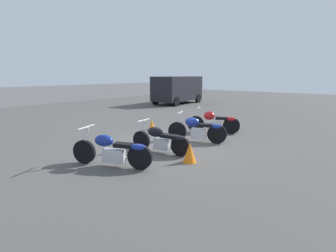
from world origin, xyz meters
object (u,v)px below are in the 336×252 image
motorcycle_slot_2 (198,129)px  motorcycle_slot_3 (214,122)px  traffic_cone_far (152,125)px  motorcycle_slot_0 (113,150)px  parked_van (178,89)px  motorcycle_slot_1 (161,140)px  traffic_cone_near (190,153)px

motorcycle_slot_2 → motorcycle_slot_3: size_ratio=1.03×
traffic_cone_far → motorcycle_slot_0: bearing=-150.2°
traffic_cone_far → parked_van: bearing=30.6°
motorcycle_slot_1 → traffic_cone_near: 1.18m
motorcycle_slot_0 → traffic_cone_near: motorcycle_slot_0 is taller
motorcycle_slot_1 → motorcycle_slot_3: 3.41m
parked_van → traffic_cone_near: bearing=-55.3°
motorcycle_slot_2 → traffic_cone_near: motorcycle_slot_2 is taller
parked_van → traffic_cone_far: bearing=-62.6°
parked_van → traffic_cone_far: (-9.00, -5.32, -1.00)m
motorcycle_slot_1 → motorcycle_slot_2: motorcycle_slot_2 is taller
motorcycle_slot_1 → motorcycle_slot_3: size_ratio=1.02×
motorcycle_slot_3 → parked_van: size_ratio=0.41×
traffic_cone_near → motorcycle_slot_0: bearing=137.9°
motorcycle_slot_0 → motorcycle_slot_3: bearing=-22.6°
traffic_cone_near → traffic_cone_far: (2.56, 3.66, -0.07)m
parked_van → motorcycle_slot_3: bearing=-49.0°
motorcycle_slot_2 → traffic_cone_far: 2.72m
motorcycle_slot_3 → traffic_cone_far: motorcycle_slot_3 is taller
motorcycle_slot_2 → traffic_cone_far: bearing=59.2°
motorcycle_slot_2 → traffic_cone_far: size_ratio=4.96×
motorcycle_slot_0 → traffic_cone_near: bearing=-63.7°
motorcycle_slot_1 → traffic_cone_near: motorcycle_slot_1 is taller
traffic_cone_near → motorcycle_slot_2: bearing=27.0°
motorcycle_slot_1 → motorcycle_slot_3: (3.41, 0.10, 0.04)m
motorcycle_slot_0 → parked_van: (13.04, 7.64, 0.78)m
motorcycle_slot_0 → traffic_cone_near: (1.48, -1.34, -0.15)m
motorcycle_slot_0 → parked_van: size_ratio=0.45×
motorcycle_slot_0 → motorcycle_slot_1: bearing=-27.9°
traffic_cone_near → parked_van: bearing=37.9°
motorcycle_slot_0 → traffic_cone_far: (4.04, 2.32, -0.22)m
motorcycle_slot_0 → motorcycle_slot_1: size_ratio=1.07×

